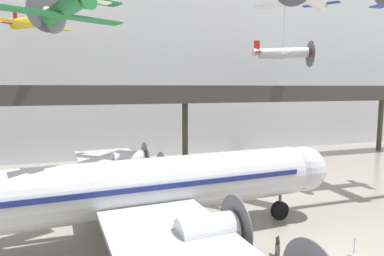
% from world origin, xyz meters
% --- Properties ---
extents(hangar_back_wall, '(140.00, 3.00, 29.63)m').
position_xyz_m(hangar_back_wall, '(0.00, 33.40, 14.82)').
color(hangar_back_wall, silver).
rests_on(hangar_back_wall, ground).
extents(mezzanine_walkway, '(110.00, 3.20, 9.50)m').
position_xyz_m(mezzanine_walkway, '(0.00, 24.91, 7.85)').
color(mezzanine_walkway, '#38332D').
rests_on(mezzanine_walkway, ground).
extents(airliner_silver_main, '(29.29, 33.26, 9.74)m').
position_xyz_m(airliner_silver_main, '(-9.72, 6.30, 3.44)').
color(airliner_silver_main, '#B7BABF').
rests_on(airliner_silver_main, ground).
extents(suspended_plane_silver_racer, '(7.97, 9.45, 11.39)m').
position_xyz_m(suspended_plane_silver_racer, '(13.06, 25.54, 13.63)').
color(suspended_plane_silver_racer, silver).
extents(suspended_plane_green_biplane, '(6.62, 5.80, 10.75)m').
position_xyz_m(suspended_plane_green_biplane, '(-12.55, 6.97, 13.53)').
color(suspended_plane_green_biplane, '#1E6B33').
extents(suspended_plane_yellow_lowwing, '(6.90, 6.77, 8.96)m').
position_xyz_m(suspended_plane_yellow_lowwing, '(-16.06, 25.35, 15.78)').
color(suspended_plane_yellow_lowwing, yellow).
extents(stanchion_barrier, '(0.36, 0.36, 1.08)m').
position_xyz_m(stanchion_barrier, '(2.16, 1.18, 0.33)').
color(stanchion_barrier, '#B2B5BA').
rests_on(stanchion_barrier, ground).
extents(info_sign_pedestal, '(0.27, 0.76, 1.24)m').
position_xyz_m(info_sign_pedestal, '(-1.91, 2.46, 0.46)').
color(info_sign_pedestal, '#4C4C51').
rests_on(info_sign_pedestal, ground).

